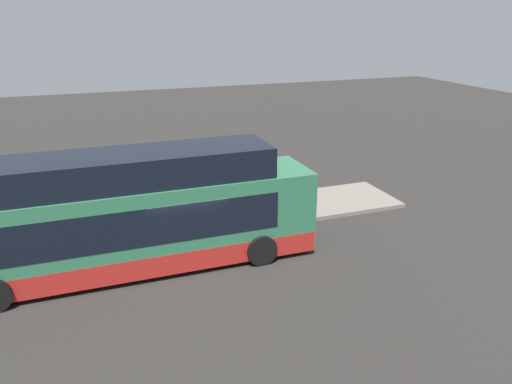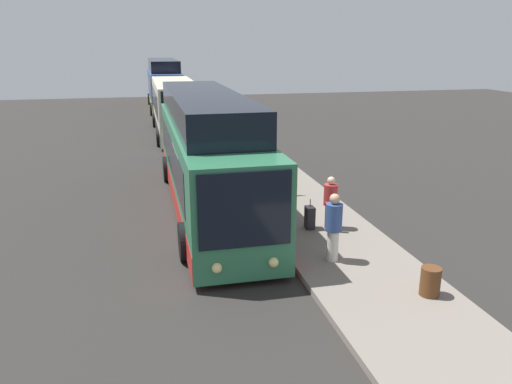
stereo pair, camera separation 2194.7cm
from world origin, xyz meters
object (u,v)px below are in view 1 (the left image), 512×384
Objects in this scene: passenger_waiting at (143,212)px; passenger_with_bags at (200,196)px; sign_post at (100,198)px; bus_lead at (121,220)px; suitcase at (202,213)px; trash_bin at (293,190)px; passenger_boarding at (258,193)px.

passenger_waiting is 1.16× the size of passenger_with_bags.
sign_post is (-3.82, -1.21, 0.86)m from passenger_with_bags.
suitcase is (3.26, 2.60, -1.23)m from bus_lead.
bus_lead is 7.87× the size of passenger_with_bags.
bus_lead reaches higher than trash_bin.
bus_lead is 4.35m from suitcase.
bus_lead reaches higher than passenger_boarding.
passenger_boarding reaches higher than suitcase.
sign_post is at bearing 103.34° from bus_lead.
bus_lead is 4.69m from passenger_with_bags.
passenger_with_bags is 1.72× the size of suitcase.
bus_lead is 2.04m from sign_post.
trash_bin is (4.41, 0.65, -0.52)m from passenger_with_bags.
bus_lead is 6.77× the size of passenger_waiting.
passenger_waiting is 0.70× the size of sign_post.
passenger_waiting is 2.84× the size of trash_bin.
passenger_boarding is 1.12× the size of passenger_with_bags.
sign_post reaches higher than passenger_with_bags.
trash_bin is (4.50, 1.24, -0.02)m from suitcase.
passenger_with_bags is 0.78m from suitcase.
passenger_with_bags is at bearing 43.58° from bus_lead.
bus_lead reaches higher than passenger_waiting.
passenger_with_bags is at bearing 17.57° from sign_post.
trash_bin is (6.81, 1.92, -0.68)m from passenger_waiting.
trash_bin is (7.76, 3.84, -1.25)m from bus_lead.
bus_lead is 13.57× the size of suitcase.
passenger_waiting is at bearing -40.58° from passenger_with_bags.
passenger_boarding is 0.67× the size of sign_post.
sign_post is (-6.02, -0.44, 0.75)m from passenger_boarding.
bus_lead is at bearing -24.81° from passenger_with_bags.
bus_lead is at bearing -138.98° from passenger_waiting.
trash_bin is at bearing 70.85° from passenger_boarding.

